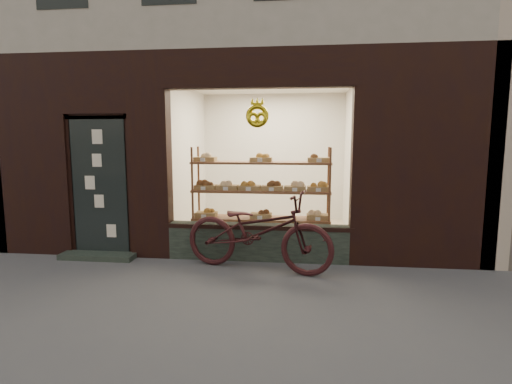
# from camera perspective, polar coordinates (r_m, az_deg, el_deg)

# --- Properties ---
(ground) EXTENTS (90.00, 90.00, 0.00)m
(ground) POSITION_cam_1_polar(r_m,az_deg,el_deg) (4.30, -9.33, -17.67)
(ground) COLOR #505050
(display_shelf) EXTENTS (2.20, 0.45, 1.70)m
(display_shelf) POSITION_cam_1_polar(r_m,az_deg,el_deg) (6.39, 0.71, -1.09)
(display_shelf) COLOR brown
(display_shelf) RESTS_ON ground
(bicycle) EXTENTS (2.24, 1.20, 1.12)m
(bicycle) POSITION_cam_1_polar(r_m,az_deg,el_deg) (5.56, 0.27, -5.58)
(bicycle) COLOR #341315
(bicycle) RESTS_ON ground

